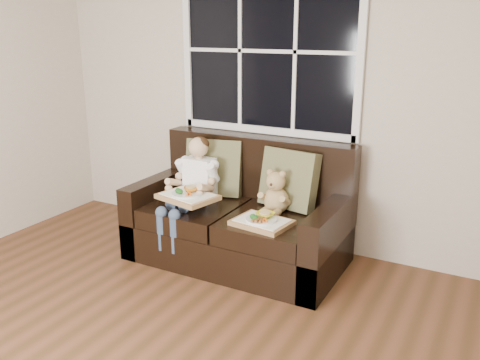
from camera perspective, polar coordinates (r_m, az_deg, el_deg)
The scene contains 9 objects.
room_walls at distance 2.21m, azimuth -22.04°, elevation 9.12°, with size 4.52×5.02×2.71m.
window_back at distance 4.30m, azimuth 3.12°, elevation 14.25°, with size 1.62×0.04×1.37m.
loveseat at distance 4.18m, azimuth 0.10°, elevation -4.69°, with size 1.70×0.92×0.96m.
pillow_left at distance 4.34m, azimuth -2.90°, elevation 1.41°, with size 0.52×0.33×0.49m.
pillow_right at distance 4.04m, azimuth 5.53°, elevation 0.09°, with size 0.49×0.29×0.48m.
child at distance 4.16m, azimuth -5.27°, elevation -0.13°, with size 0.36×0.59×0.82m.
teddy_bear at distance 3.95m, azimuth 4.02°, elevation -1.68°, with size 0.21×0.26×0.36m.
tray_left at distance 4.00m, azimuth -5.88°, elevation -1.74°, with size 0.49×0.41×0.10m.
tray_right at distance 3.73m, azimuth 2.50°, elevation -4.63°, with size 0.44×0.36×0.09m.
Camera 1 is at (1.69, -1.41, 1.85)m, focal length 38.00 mm.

